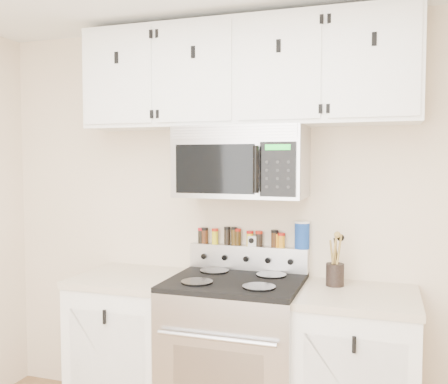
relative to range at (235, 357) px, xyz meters
The scene contains 20 objects.
back_wall 0.83m from the range, 90.00° to the left, with size 3.50×0.01×2.50m, color beige.
range is the anchor object (origin of this frame).
base_cabinet_left 0.69m from the range, behind, with size 0.64×0.62×0.92m.
base_cabinet_right 0.69m from the range, ahead, with size 0.64×0.62×0.92m.
microwave 1.15m from the range, 89.77° to the left, with size 0.76×0.44×0.42m.
upper_cabinets 1.67m from the range, 90.00° to the left, with size 2.00×0.35×0.62m.
utensil_crock 0.77m from the range, 14.48° to the left, with size 0.10×0.10×0.30m.
kitchen_timer 0.71m from the range, 84.81° to the left, with size 0.06×0.05×0.07m, color silver.
salt_canister 0.83m from the range, 39.70° to the left, with size 0.09×0.09×0.17m.
spice_jar_0 0.79m from the range, 138.43° to the left, with size 0.04×0.04×0.10m.
spice_jar_1 0.78m from the range, 136.24° to the left, with size 0.05×0.05×0.10m.
spice_jar_2 0.75m from the range, 128.29° to the left, with size 0.04×0.04×0.10m.
spice_jar_3 0.74m from the range, 116.56° to the left, with size 0.04×0.04×0.11m.
spice_jar_4 0.73m from the range, 108.38° to the left, with size 0.04×0.04×0.11m.
spice_jar_5 0.73m from the range, 103.75° to the left, with size 0.04×0.04×0.11m.
spice_jar_6 0.72m from the range, 87.95° to the left, with size 0.04×0.04×0.09m.
spice_jar_7 0.72m from the range, 76.18° to the left, with size 0.05×0.05×0.10m.
spice_jar_8 0.74m from the range, 59.07° to the left, with size 0.05×0.05×0.11m.
spice_jar_9 0.74m from the range, 58.08° to the left, with size 0.04×0.04×0.10m.
spice_jar_10 0.75m from the range, 53.03° to the left, with size 0.05×0.05×0.09m.
Camera 1 is at (0.82, -1.31, 1.64)m, focal length 40.00 mm.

